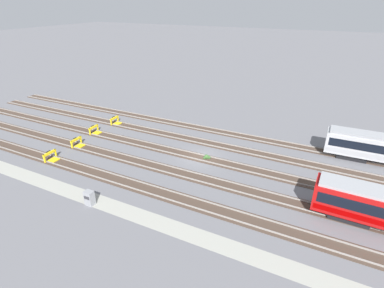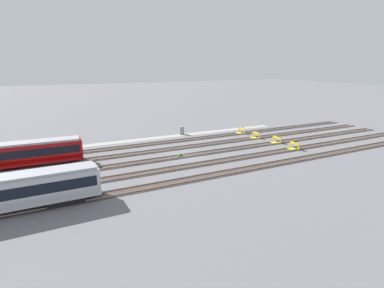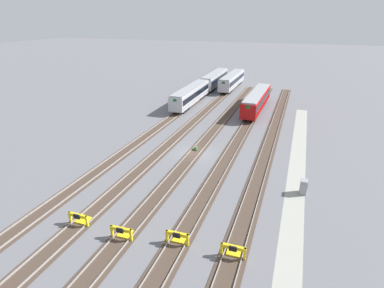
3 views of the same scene
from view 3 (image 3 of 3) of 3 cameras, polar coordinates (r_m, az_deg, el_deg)
ground_plane at (r=41.09m, az=0.51°, el=-1.77°), size 400.00×400.00×0.00m
service_walkway at (r=39.18m, az=19.36°, el=-4.46°), size 54.00×2.00×0.01m
rail_track_nearest at (r=39.28m, az=13.34°, el=-3.58°), size 90.00×2.23×0.21m
rail_track_near_inner at (r=39.92m, az=6.77°, el=-2.64°), size 90.00×2.24×0.21m
rail_track_middle at (r=41.07m, az=0.51°, el=-1.71°), size 90.00×2.24×0.21m
rail_track_far_inner at (r=42.69m, az=-5.35°, el=-0.82°), size 90.00×2.23×0.21m
rail_track_farthest at (r=44.73m, az=-10.72°, el=0.00°), size 90.00×2.23×0.21m
subway_car_front_row_leftmost at (r=64.52m, az=-0.21°, el=9.38°), size 18.04×3.10×3.70m
subway_car_front_row_left_inner at (r=61.28m, az=12.22°, el=8.13°), size 18.06×3.21×3.70m
subway_car_front_row_centre at (r=82.00m, az=4.37°, el=12.24°), size 18.04×3.13×3.70m
subway_car_front_row_right_inner at (r=80.84m, az=7.65°, el=11.96°), size 18.02×2.94×3.70m
bumper_stop_nearest_track at (r=24.88m, az=7.92°, el=-19.37°), size 1.36×2.01×1.22m
bumper_stop_near_inner_track at (r=25.83m, az=-2.63°, el=-17.25°), size 1.38×2.01×1.22m
bumper_stop_middle_track at (r=26.91m, az=-13.01°, el=-16.02°), size 1.37×2.01×1.22m
bumper_stop_far_inner_track at (r=29.50m, az=-20.49°, el=-13.13°), size 1.36×2.00×1.22m
electrical_cabinet at (r=33.79m, az=20.45°, el=-7.64°), size 0.90×0.73×1.60m
weed_clump at (r=41.93m, az=0.73°, el=-0.88°), size 0.92×0.70×0.64m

